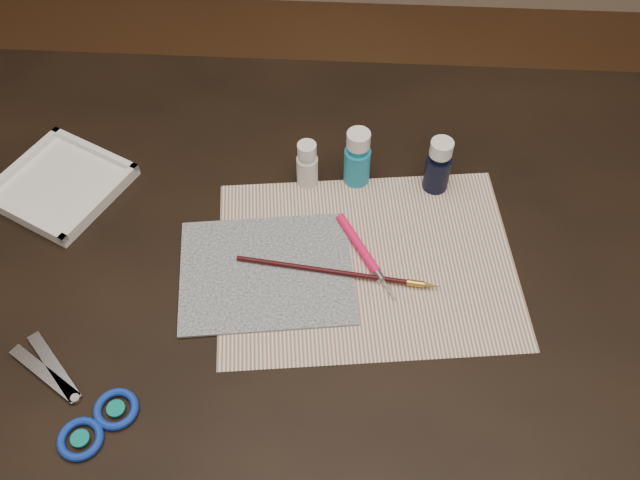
# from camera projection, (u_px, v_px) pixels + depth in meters

# --- Properties ---
(ground) EXTENTS (3.50, 3.50, 0.02)m
(ground) POSITION_uv_depth(u_px,v_px,m) (320.00, 457.00, 1.62)
(ground) COLOR #422614
(ground) RESTS_ON ground
(table) EXTENTS (1.30, 0.90, 0.75)m
(table) POSITION_uv_depth(u_px,v_px,m) (320.00, 380.00, 1.32)
(table) COLOR black
(table) RESTS_ON ground
(paper) EXTENTS (0.46, 0.37, 0.00)m
(paper) POSITION_uv_depth(u_px,v_px,m) (367.00, 262.00, 1.02)
(paper) COLOR silver
(paper) RESTS_ON table
(canvas) EXTENTS (0.27, 0.23, 0.00)m
(canvas) POSITION_uv_depth(u_px,v_px,m) (266.00, 272.00, 1.00)
(canvas) COLOR black
(canvas) RESTS_ON paper
(paint_bottle_white) EXTENTS (0.04, 0.04, 0.08)m
(paint_bottle_white) POSITION_uv_depth(u_px,v_px,m) (307.00, 164.00, 1.08)
(paint_bottle_white) COLOR silver
(paint_bottle_white) RESTS_ON table
(paint_bottle_cyan) EXTENTS (0.05, 0.05, 0.10)m
(paint_bottle_cyan) POSITION_uv_depth(u_px,v_px,m) (357.00, 157.00, 1.08)
(paint_bottle_cyan) COLOR teal
(paint_bottle_cyan) RESTS_ON table
(paint_bottle_navy) EXTENTS (0.05, 0.05, 0.10)m
(paint_bottle_navy) POSITION_uv_depth(u_px,v_px,m) (438.00, 165.00, 1.07)
(paint_bottle_navy) COLOR black
(paint_bottle_navy) RESTS_ON table
(paintbrush) EXTENTS (0.29, 0.04, 0.01)m
(paintbrush) POSITION_uv_depth(u_px,v_px,m) (338.00, 272.00, 1.00)
(paintbrush) COLOR black
(paintbrush) RESTS_ON canvas
(craft_knife) EXTENTS (0.09, 0.15, 0.01)m
(craft_knife) POSITION_uv_depth(u_px,v_px,m) (367.00, 257.00, 1.01)
(craft_knife) COLOR #FF1554
(craft_knife) RESTS_ON paper
(scissors) EXTENTS (0.24, 0.21, 0.01)m
(scissors) POSITION_uv_depth(u_px,v_px,m) (61.00, 393.00, 0.89)
(scissors) COLOR silver
(scissors) RESTS_ON table
(palette_tray) EXTENTS (0.23, 0.23, 0.02)m
(palette_tray) POSITION_uv_depth(u_px,v_px,m) (60.00, 184.00, 1.10)
(palette_tray) COLOR white
(palette_tray) RESTS_ON table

